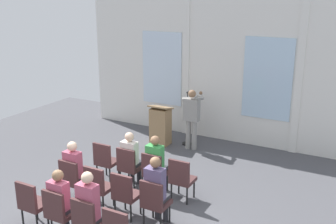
{
  "coord_description": "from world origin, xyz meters",
  "views": [
    {
      "loc": [
        4.28,
        -5.21,
        4.16
      ],
      "look_at": [
        -0.03,
        2.74,
        1.46
      ],
      "focal_mm": 42.81,
      "sensor_mm": 36.0,
      "label": 1
    }
  ],
  "objects": [
    {
      "name": "chair_r0_c0",
      "position": [
        -0.96,
        1.48,
        0.53
      ],
      "size": [
        0.46,
        0.44,
        0.94
      ],
      "color": "black",
      "rests_on": "ground"
    },
    {
      "name": "chair_r1_c0",
      "position": [
        -0.96,
        0.39,
        0.53
      ],
      "size": [
        0.46,
        0.44,
        0.94
      ],
      "color": "black",
      "rests_on": "ground"
    },
    {
      "name": "audience_r0_c1",
      "position": [
        -0.32,
        1.57,
        0.71
      ],
      "size": [
        0.36,
        0.39,
        1.28
      ],
      "color": "#2D2D33",
      "rests_on": "ground"
    },
    {
      "name": "mic_stand",
      "position": [
        -0.35,
        4.47,
        0.34
      ],
      "size": [
        0.28,
        0.28,
        1.55
      ],
      "color": "black",
      "rests_on": "ground"
    },
    {
      "name": "speaker",
      "position": [
        -0.09,
        4.22,
        0.97
      ],
      "size": [
        0.52,
        0.69,
        1.68
      ],
      "color": "gray",
      "rests_on": "ground"
    },
    {
      "name": "audience_r1_c3",
      "position": [
        0.96,
        0.47,
        0.76
      ],
      "size": [
        0.36,
        0.39,
        1.37
      ],
      "color": "#2D2D33",
      "rests_on": "ground"
    },
    {
      "name": "lectern",
      "position": [
        -1.02,
        4.12,
        0.55
      ],
      "size": [
        0.6,
        0.48,
        1.16
      ],
      "color": "#93724C",
      "rests_on": "ground"
    },
    {
      "name": "audience_r0_c2",
      "position": [
        0.32,
        1.57,
        0.73
      ],
      "size": [
        0.36,
        0.39,
        1.31
      ],
      "color": "#2D2D33",
      "rests_on": "ground"
    },
    {
      "name": "chair_r2_c2",
      "position": [
        0.32,
        -0.7,
        0.53
      ],
      "size": [
        0.46,
        0.44,
        0.94
      ],
      "color": "black",
      "rests_on": "ground"
    },
    {
      "name": "chair_r1_c3",
      "position": [
        0.96,
        0.39,
        0.53
      ],
      "size": [
        0.46,
        0.44,
        0.94
      ],
      "color": "black",
      "rests_on": "ground"
    },
    {
      "name": "chair_r0_c3",
      "position": [
        0.96,
        1.48,
        0.53
      ],
      "size": [
        0.46,
        0.44,
        0.94
      ],
      "color": "black",
      "rests_on": "ground"
    },
    {
      "name": "chair_r1_c1",
      "position": [
        -0.32,
        0.39,
        0.53
      ],
      "size": [
        0.46,
        0.44,
        0.94
      ],
      "color": "black",
      "rests_on": "ground"
    },
    {
      "name": "audience_r2_c1",
      "position": [
        -0.32,
        -0.62,
        0.71
      ],
      "size": [
        0.36,
        0.39,
        1.28
      ],
      "color": "#2D2D33",
      "rests_on": "ground"
    },
    {
      "name": "audience_r1_c0",
      "position": [
        -0.96,
        0.47,
        0.73
      ],
      "size": [
        0.36,
        0.39,
        1.31
      ],
      "color": "#2D2D33",
      "rests_on": "ground"
    },
    {
      "name": "chair_r0_c2",
      "position": [
        0.32,
        1.48,
        0.53
      ],
      "size": [
        0.46,
        0.44,
        0.94
      ],
      "color": "black",
      "rests_on": "ground"
    },
    {
      "name": "chair_r0_c1",
      "position": [
        -0.32,
        1.48,
        0.53
      ],
      "size": [
        0.46,
        0.44,
        0.94
      ],
      "color": "black",
      "rests_on": "ground"
    },
    {
      "name": "chair_r1_c2",
      "position": [
        0.32,
        0.39,
        0.53
      ],
      "size": [
        0.46,
        0.44,
        0.94
      ],
      "color": "black",
      "rests_on": "ground"
    },
    {
      "name": "chair_r2_c0",
      "position": [
        -0.96,
        -0.7,
        0.53
      ],
      "size": [
        0.46,
        0.44,
        0.94
      ],
      "color": "black",
      "rests_on": "ground"
    },
    {
      "name": "ground_plane",
      "position": [
        0.0,
        0.0,
        0.0
      ],
      "size": [
        13.93,
        13.93,
        0.0
      ],
      "primitive_type": "plane",
      "color": "#4C4C51"
    },
    {
      "name": "chair_r2_c1",
      "position": [
        -0.32,
        -0.7,
        0.53
      ],
      "size": [
        0.46,
        0.44,
        0.94
      ],
      "color": "black",
      "rests_on": "ground"
    },
    {
      "name": "rear_partition",
      "position": [
        0.03,
        5.35,
        2.1
      ],
      "size": [
        8.1,
        0.14,
        4.23
      ],
      "color": "silver",
      "rests_on": "ground"
    },
    {
      "name": "audience_r2_c2",
      "position": [
        0.32,
        -0.62,
        0.77
      ],
      "size": [
        0.36,
        0.39,
        1.39
      ],
      "color": "#2D2D33",
      "rests_on": "ground"
    }
  ]
}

